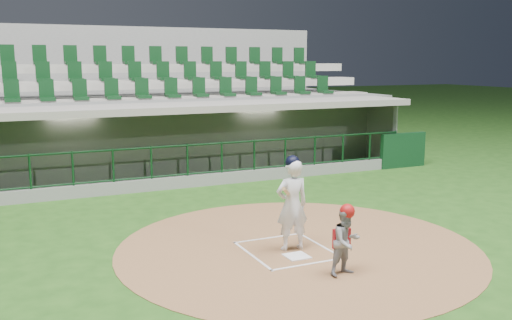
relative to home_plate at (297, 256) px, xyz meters
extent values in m
plane|color=#1F4915|center=(0.00, 0.70, -0.02)|extent=(120.00, 120.00, 0.00)
cylinder|color=brown|center=(0.30, 0.50, -0.02)|extent=(7.20, 7.20, 0.01)
cube|color=white|center=(0.00, 0.00, 0.00)|extent=(0.43, 0.43, 0.02)
cube|color=white|center=(-0.75, 0.40, 0.00)|extent=(0.05, 1.80, 0.01)
cube|color=white|center=(0.75, 0.40, 0.00)|extent=(0.05, 1.80, 0.01)
cube|color=white|center=(0.00, 1.25, 0.00)|extent=(1.55, 0.05, 0.01)
cube|color=white|center=(0.00, -0.45, 0.00)|extent=(1.55, 0.05, 0.01)
cube|color=slate|center=(0.00, 8.20, -0.57)|extent=(15.00, 3.00, 0.10)
cube|color=gray|center=(0.00, 9.80, 0.83)|extent=(15.00, 0.20, 2.70)
cube|color=#ACA998|center=(0.00, 9.68, 1.08)|extent=(13.50, 0.04, 0.90)
cube|color=slate|center=(7.50, 8.20, 0.83)|extent=(0.20, 3.00, 2.70)
cube|color=gray|center=(0.00, 7.95, 2.28)|extent=(15.40, 3.50, 0.20)
cube|color=slate|center=(0.00, 6.65, 0.13)|extent=(15.00, 0.15, 0.40)
cube|color=black|center=(0.00, 6.65, 1.70)|extent=(15.00, 0.01, 0.95)
cube|color=brown|center=(0.00, 9.25, -0.30)|extent=(12.75, 0.40, 0.45)
cube|color=white|center=(-3.00, 8.20, 2.15)|extent=(1.30, 0.35, 0.04)
cube|color=white|center=(3.00, 8.20, 2.15)|extent=(1.30, 0.35, 0.04)
cube|color=black|center=(7.80, 6.60, 0.58)|extent=(1.80, 0.18, 1.20)
imported|color=#AF1B12|center=(-4.38, 9.16, 0.24)|extent=(1.09, 0.76, 1.53)
imported|color=#9F1811|center=(-1.22, 9.02, 0.28)|extent=(1.01, 0.68, 1.59)
imported|color=#A61911|center=(1.54, 8.98, 0.33)|extent=(0.92, 0.68, 1.71)
imported|color=#AD1612|center=(5.74, 9.04, 0.26)|extent=(1.52, 0.71, 1.57)
cube|color=slate|center=(0.00, 11.45, 1.13)|extent=(17.00, 6.50, 2.50)
cube|color=gray|center=(0.00, 9.95, 2.28)|extent=(16.60, 0.95, 0.30)
cube|color=#A9A298|center=(0.00, 10.90, 2.83)|extent=(16.60, 0.95, 0.30)
cube|color=#9E9A8E|center=(0.00, 11.85, 3.38)|extent=(16.60, 0.95, 0.30)
cube|color=gray|center=(0.00, 14.80, 2.50)|extent=(17.00, 0.25, 5.05)
imported|color=white|center=(0.11, 0.42, 0.89)|extent=(0.68, 0.48, 1.80)
sphere|color=black|center=(0.11, 0.42, 1.73)|extent=(0.28, 0.28, 0.28)
cylinder|color=tan|center=(-0.14, 0.17, 1.23)|extent=(0.58, 0.79, 0.39)
imported|color=gray|center=(0.34, -1.15, 0.58)|extent=(0.64, 0.53, 1.18)
sphere|color=#B31313|center=(0.34, -1.15, 1.12)|extent=(0.26, 0.26, 0.26)
cube|color=#A11119|center=(0.34, -1.00, 0.60)|extent=(0.32, 0.10, 0.35)
camera|label=1|loc=(-5.00, -9.05, 3.66)|focal=40.00mm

